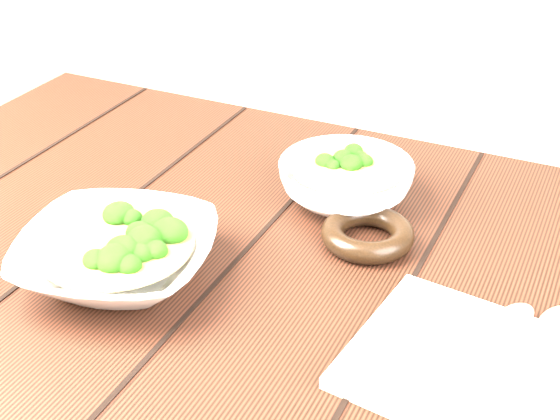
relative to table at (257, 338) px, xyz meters
name	(u,v)px	position (x,y,z in m)	size (l,w,h in m)	color
table	(257,338)	(0.00, 0.00, 0.00)	(1.20, 0.80, 0.75)	black
soup_bowl_front	(117,254)	(-0.13, -0.10, 0.15)	(0.27, 0.27, 0.06)	silver
soup_bowl_back	(346,181)	(0.04, 0.18, 0.15)	(0.23, 0.23, 0.06)	silver
trivet	(368,234)	(0.11, 0.09, 0.13)	(0.11, 0.11, 0.03)	black
napkin	(479,369)	(0.28, -0.08, 0.13)	(0.24, 0.20, 0.01)	beige
spoon_left	(494,334)	(0.29, -0.04, 0.14)	(0.09, 0.20, 0.01)	beige
spoon_right	(538,337)	(0.33, -0.02, 0.14)	(0.09, 0.19, 0.01)	beige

